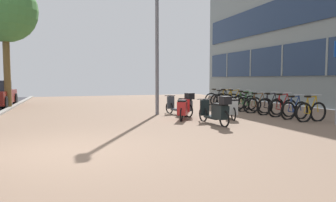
% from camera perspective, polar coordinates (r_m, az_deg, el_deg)
% --- Properties ---
extents(ground, '(21.00, 40.00, 0.13)m').
position_cam_1_polar(ground, '(6.62, -7.64, -8.82)').
color(ground, '#28262C').
extents(bicycle_rack_00, '(1.32, 0.48, 0.97)m').
position_cam_1_polar(bicycle_rack_00, '(11.44, 25.21, -1.83)').
color(bicycle_rack_00, black).
rests_on(bicycle_rack_00, ground).
extents(bicycle_rack_01, '(1.27, 0.48, 0.93)m').
position_cam_1_polar(bicycle_rack_01, '(11.89, 22.60, -1.59)').
color(bicycle_rack_01, black).
rests_on(bicycle_rack_01, ground).
extents(bicycle_rack_02, '(1.32, 0.48, 0.97)m').
position_cam_1_polar(bicycle_rack_02, '(12.44, 20.68, -1.23)').
color(bicycle_rack_02, black).
rests_on(bicycle_rack_02, ground).
extents(bicycle_rack_03, '(1.36, 0.48, 0.97)m').
position_cam_1_polar(bicycle_rack_03, '(12.97, 18.65, -0.98)').
color(bicycle_rack_03, black).
rests_on(bicycle_rack_03, ground).
extents(bicycle_rack_04, '(1.27, 0.49, 0.94)m').
position_cam_1_polar(bicycle_rack_04, '(13.46, 16.50, -0.78)').
color(bicycle_rack_04, black).
rests_on(bicycle_rack_04, ground).
extents(bicycle_rack_05, '(1.29, 0.48, 0.95)m').
position_cam_1_polar(bicycle_rack_05, '(14.03, 14.88, -0.55)').
color(bicycle_rack_05, black).
rests_on(bicycle_rack_05, ground).
extents(bicycle_rack_06, '(1.35, 0.48, 0.98)m').
position_cam_1_polar(bicycle_rack_06, '(14.71, 14.04, -0.28)').
color(bicycle_rack_06, black).
rests_on(bicycle_rack_06, ground).
extents(bicycle_rack_07, '(1.41, 0.53, 1.02)m').
position_cam_1_polar(bicycle_rack_07, '(15.24, 12.30, -0.04)').
color(bicycle_rack_07, black).
rests_on(bicycle_rack_07, ground).
extents(bicycle_rack_08, '(1.39, 0.49, 1.02)m').
position_cam_1_polar(bicycle_rack_08, '(15.82, 10.92, 0.13)').
color(bicycle_rack_08, black).
rests_on(bicycle_rack_08, ground).
extents(bicycle_rack_09, '(1.29, 0.47, 0.93)m').
position_cam_1_polar(bicycle_rack_09, '(16.48, 10.11, 0.21)').
color(bicycle_rack_09, black).
rests_on(bicycle_rack_09, ground).
extents(bicycle_rack_10, '(1.35, 0.48, 0.98)m').
position_cam_1_polar(bicycle_rack_10, '(17.11, 9.14, 0.42)').
color(bicycle_rack_10, black).
rests_on(bicycle_rack_10, ground).
extents(scooter_near, '(0.66, 1.63, 0.77)m').
position_cam_1_polar(scooter_near, '(11.30, 11.53, -1.31)').
color(scooter_near, black).
rests_on(scooter_near, ground).
extents(scooter_mid, '(0.94, 1.50, 0.75)m').
position_cam_1_polar(scooter_mid, '(10.87, 2.84, -1.49)').
color(scooter_mid, black).
rests_on(scooter_mid, ground).
extents(scooter_far, '(0.77, 1.82, 0.94)m').
position_cam_1_polar(scooter_far, '(12.03, 2.65, -0.73)').
color(scooter_far, black).
rests_on(scooter_far, ground).
extents(scooter_extra, '(0.52, 1.83, 0.96)m').
position_cam_1_polar(scooter_extra, '(9.73, 9.14, -1.91)').
color(scooter_extra, black).
rests_on(scooter_extra, ground).
extents(lamp_post, '(0.20, 0.52, 6.45)m').
position_cam_1_polar(lamp_post, '(12.53, -2.09, 13.79)').
color(lamp_post, slate).
rests_on(lamp_post, ground).
extents(street_tree, '(3.07, 3.07, 6.32)m').
position_cam_1_polar(street_tree, '(17.33, -28.25, 14.63)').
color(street_tree, brown).
rests_on(street_tree, ground).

